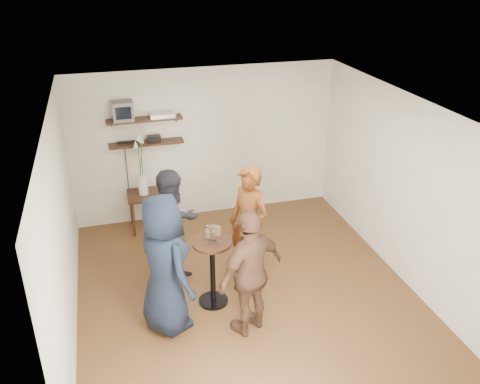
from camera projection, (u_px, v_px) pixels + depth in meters
name	position (u px, v px, depth m)	size (l,w,h in m)	color
room	(247.00, 209.00, 6.46)	(4.58, 5.08, 2.68)	#452B16
shelf_upper	(144.00, 119.00, 8.04)	(1.20, 0.25, 0.04)	black
shelf_lower	(146.00, 143.00, 8.22)	(1.20, 0.25, 0.04)	black
crt_monitor	(123.00, 111.00, 7.89)	(0.32, 0.30, 0.30)	#59595B
dvd_deck	(162.00, 115.00, 8.09)	(0.40, 0.24, 0.06)	silver
radio	(154.00, 138.00, 8.22)	(0.22, 0.10, 0.10)	black
power_strip	(126.00, 142.00, 8.17)	(0.30, 0.05, 0.03)	black
side_table	(144.00, 200.00, 8.41)	(0.55, 0.55, 0.65)	black
vase_lilies	(142.00, 175.00, 8.22)	(0.20, 0.21, 1.08)	silver
drinks_table	(212.00, 264.00, 6.57)	(0.52, 0.52, 0.94)	black
wine_glass_fl	(208.00, 234.00, 6.34)	(0.06, 0.06, 0.19)	silver
wine_glass_fr	(218.00, 232.00, 6.34)	(0.07, 0.07, 0.22)	silver
wine_glass_bl	(209.00, 230.00, 6.43)	(0.06, 0.06, 0.19)	silver
wine_glass_br	(214.00, 231.00, 6.38)	(0.07, 0.07, 0.21)	silver
person_plaid	(249.00, 226.00, 6.94)	(0.63, 0.42, 1.74)	red
person_dark	(174.00, 229.00, 6.89)	(0.83, 0.65, 1.71)	black
person_navy	(164.00, 265.00, 6.02)	(0.88, 0.57, 1.81)	black
person_brown	(251.00, 273.00, 6.00)	(0.97, 0.40, 1.65)	#4E3121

